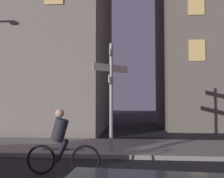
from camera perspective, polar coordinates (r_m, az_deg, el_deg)
name	(u,v)px	position (r m, az deg, el deg)	size (l,w,h in m)	color
sidewalk_kerb	(128,147)	(9.17, 3.86, -13.67)	(40.00, 3.07, 0.14)	gray
signpost	(111,86)	(8.09, -0.20, 0.63)	(1.09, 1.72, 3.60)	gray
cyclist	(61,144)	(6.20, -11.90, -12.57)	(1.82, 0.34, 1.61)	black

